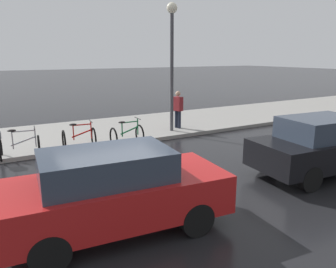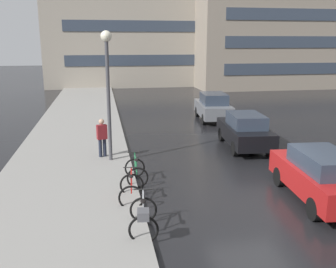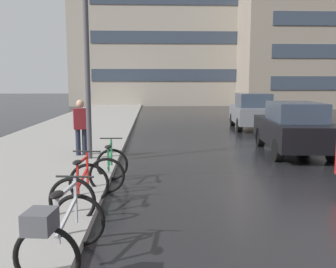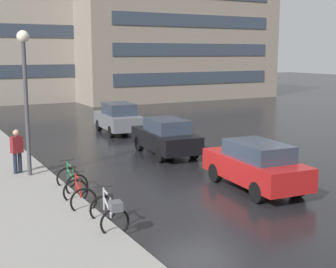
{
  "view_description": "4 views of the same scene",
  "coord_description": "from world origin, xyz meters",
  "px_view_note": "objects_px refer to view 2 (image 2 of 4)",
  "views": [
    {
      "loc": [
        7.11,
        -2.65,
        3.22
      ],
      "look_at": [
        -1.44,
        2.23,
        0.83
      ],
      "focal_mm": 35.0,
      "sensor_mm": 36.0,
      "label": 1
    },
    {
      "loc": [
        -4.64,
        -10.49,
        4.78
      ],
      "look_at": [
        -2.2,
        3.18,
        1.33
      ],
      "focal_mm": 40.0,
      "sensor_mm": 36.0,
      "label": 2
    },
    {
      "loc": [
        -2.67,
        -6.11,
        2.21
      ],
      "look_at": [
        -2.22,
        4.04,
        0.81
      ],
      "focal_mm": 40.0,
      "sensor_mm": 36.0,
      "label": 3
    },
    {
      "loc": [
        -7.85,
        -12.39,
        4.42
      ],
      "look_at": [
        -0.07,
        1.74,
        1.62
      ],
      "focal_mm": 50.0,
      "sensor_mm": 36.0,
      "label": 4
    }
  ],
  "objects_px": {
    "streetlamp": "(108,75)",
    "bicycle_third": "(136,172)",
    "bicycle_second": "(132,190)",
    "car_black": "(245,131)",
    "car_grey": "(213,107)",
    "bicycle_nearest": "(143,217)",
    "pedestrian": "(102,137)",
    "car_red": "(321,176)"
  },
  "relations": [
    {
      "from": "car_grey",
      "to": "streetlamp",
      "type": "height_order",
      "value": "streetlamp"
    },
    {
      "from": "bicycle_third",
      "to": "car_grey",
      "type": "relative_size",
      "value": 0.26
    },
    {
      "from": "bicycle_second",
      "to": "streetlamp",
      "type": "relative_size",
      "value": 0.22
    },
    {
      "from": "bicycle_third",
      "to": "streetlamp",
      "type": "height_order",
      "value": "streetlamp"
    },
    {
      "from": "bicycle_third",
      "to": "car_black",
      "type": "height_order",
      "value": "car_black"
    },
    {
      "from": "streetlamp",
      "to": "bicycle_third",
      "type": "bearing_deg",
      "value": -71.05
    },
    {
      "from": "bicycle_nearest",
      "to": "car_grey",
      "type": "relative_size",
      "value": 0.36
    },
    {
      "from": "bicycle_nearest",
      "to": "pedestrian",
      "type": "relative_size",
      "value": 0.85
    },
    {
      "from": "bicycle_second",
      "to": "pedestrian",
      "type": "distance_m",
      "value": 4.59
    },
    {
      "from": "bicycle_second",
      "to": "car_black",
      "type": "distance_m",
      "value": 7.65
    },
    {
      "from": "bicycle_second",
      "to": "car_black",
      "type": "bearing_deg",
      "value": 42.6
    },
    {
      "from": "bicycle_second",
      "to": "car_grey",
      "type": "xyz_separation_m",
      "value": [
        5.99,
        11.37,
        0.44
      ]
    },
    {
      "from": "bicycle_second",
      "to": "car_red",
      "type": "height_order",
      "value": "car_red"
    },
    {
      "from": "pedestrian",
      "to": "car_black",
      "type": "bearing_deg",
      "value": 6.1
    },
    {
      "from": "bicycle_nearest",
      "to": "bicycle_second",
      "type": "xyz_separation_m",
      "value": [
        -0.13,
        2.03,
        -0.09
      ]
    },
    {
      "from": "bicycle_third",
      "to": "pedestrian",
      "type": "bearing_deg",
      "value": 111.49
    },
    {
      "from": "pedestrian",
      "to": "bicycle_second",
      "type": "bearing_deg",
      "value": -79.63
    },
    {
      "from": "streetlamp",
      "to": "car_grey",
      "type": "bearing_deg",
      "value": 48.62
    },
    {
      "from": "car_grey",
      "to": "pedestrian",
      "type": "height_order",
      "value": "pedestrian"
    },
    {
      "from": "streetlamp",
      "to": "bicycle_nearest",
      "type": "bearing_deg",
      "value": -83.94
    },
    {
      "from": "bicycle_second",
      "to": "streetlamp",
      "type": "bearing_deg",
      "value": 97.27
    },
    {
      "from": "bicycle_nearest",
      "to": "car_grey",
      "type": "xyz_separation_m",
      "value": [
        5.86,
        13.41,
        0.35
      ]
    },
    {
      "from": "bicycle_nearest",
      "to": "pedestrian",
      "type": "height_order",
      "value": "pedestrian"
    },
    {
      "from": "car_black",
      "to": "streetlamp",
      "type": "relative_size",
      "value": 0.81
    },
    {
      "from": "bicycle_nearest",
      "to": "car_black",
      "type": "height_order",
      "value": "car_black"
    },
    {
      "from": "bicycle_nearest",
      "to": "car_black",
      "type": "distance_m",
      "value": 9.06
    },
    {
      "from": "car_red",
      "to": "pedestrian",
      "type": "xyz_separation_m",
      "value": [
        -6.51,
        5.33,
        0.16
      ]
    },
    {
      "from": "bicycle_second",
      "to": "streetlamp",
      "type": "xyz_separation_m",
      "value": [
        -0.51,
        3.99,
        3.11
      ]
    },
    {
      "from": "car_black",
      "to": "streetlamp",
      "type": "xyz_separation_m",
      "value": [
        -6.13,
        -1.18,
        2.71
      ]
    },
    {
      "from": "bicycle_second",
      "to": "bicycle_third",
      "type": "xyz_separation_m",
      "value": [
        0.3,
        1.65,
        -0.01
      ]
    },
    {
      "from": "bicycle_nearest",
      "to": "bicycle_third",
      "type": "relative_size",
      "value": 1.36
    },
    {
      "from": "bicycle_second",
      "to": "car_red",
      "type": "distance_m",
      "value": 5.77
    },
    {
      "from": "car_grey",
      "to": "car_black",
      "type": "bearing_deg",
      "value": -93.44
    },
    {
      "from": "bicycle_third",
      "to": "streetlamp",
      "type": "bearing_deg",
      "value": 108.95
    },
    {
      "from": "car_red",
      "to": "car_black",
      "type": "relative_size",
      "value": 1.0
    },
    {
      "from": "car_red",
      "to": "car_black",
      "type": "distance_m",
      "value": 6.02
    },
    {
      "from": "car_black",
      "to": "pedestrian",
      "type": "height_order",
      "value": "pedestrian"
    },
    {
      "from": "car_grey",
      "to": "streetlamp",
      "type": "bearing_deg",
      "value": -131.38
    },
    {
      "from": "pedestrian",
      "to": "streetlamp",
      "type": "relative_size",
      "value": 0.33
    },
    {
      "from": "bicycle_nearest",
      "to": "streetlamp",
      "type": "xyz_separation_m",
      "value": [
        -0.64,
        6.02,
        3.02
      ]
    },
    {
      "from": "car_red",
      "to": "car_grey",
      "type": "bearing_deg",
      "value": 88.58
    },
    {
      "from": "bicycle_second",
      "to": "car_red",
      "type": "relative_size",
      "value": 0.27
    }
  ]
}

